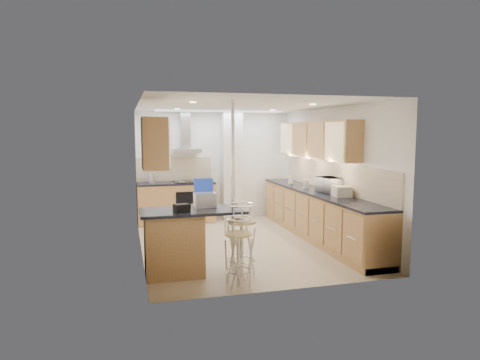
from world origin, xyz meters
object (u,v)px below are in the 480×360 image
object	(u,v)px
microwave	(330,185)
bar_stool_end	(242,240)
laptop	(205,200)
bar_stool_near	(238,252)
bread_bin	(342,191)

from	to	relation	value
microwave	bar_stool_end	xyz separation A→B (m)	(-2.10, -1.47, -0.54)
laptop	bar_stool_end	world-z (taller)	laptop
microwave	bar_stool_near	distance (m)	2.96
bar_stool_near	bar_stool_end	bearing A→B (deg)	45.89
microwave	bread_bin	distance (m)	0.50
laptop	bar_stool_end	size ratio (longest dim) A/B	0.29
microwave	bread_bin	xyz separation A→B (m)	(-0.03, -0.49, -0.05)
microwave	bread_bin	world-z (taller)	microwave
bar_stool_end	bread_bin	size ratio (longest dim) A/B	3.04
microwave	laptop	bearing A→B (deg)	99.91
bar_stool_near	microwave	bearing A→B (deg)	16.53
laptop	bar_stool_near	distance (m)	1.04
microwave	bread_bin	bearing A→B (deg)	164.60
laptop	bread_bin	size ratio (longest dim) A/B	0.89
microwave	bread_bin	size ratio (longest dim) A/B	1.48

